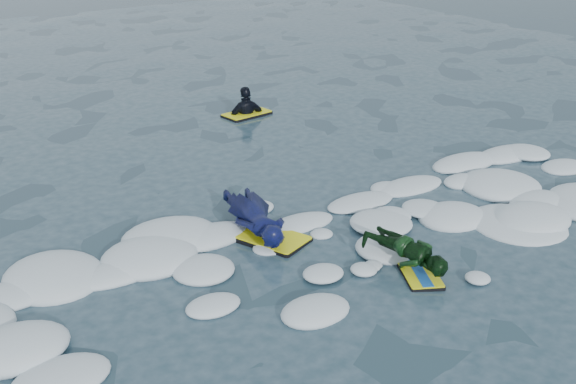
% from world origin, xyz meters
% --- Properties ---
extents(ground, '(120.00, 120.00, 0.00)m').
position_xyz_m(ground, '(0.00, 0.00, 0.00)').
color(ground, '#152034').
rests_on(ground, ground).
extents(foam_band, '(12.00, 3.10, 0.30)m').
position_xyz_m(foam_band, '(0.00, 1.03, 0.00)').
color(foam_band, white).
rests_on(foam_band, ground).
extents(prone_woman_unit, '(0.97, 1.77, 0.44)m').
position_xyz_m(prone_woman_unit, '(-0.50, 1.47, 0.22)').
color(prone_woman_unit, black).
rests_on(prone_woman_unit, ground).
extents(prone_child_unit, '(0.71, 1.22, 0.44)m').
position_xyz_m(prone_child_unit, '(0.50, -0.40, 0.22)').
color(prone_child_unit, black).
rests_on(prone_child_unit, ground).
extents(waiting_rider_unit, '(1.04, 0.67, 1.46)m').
position_xyz_m(waiting_rider_unit, '(2.17, 6.20, -0.11)').
color(waiting_rider_unit, black).
rests_on(waiting_rider_unit, ground).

